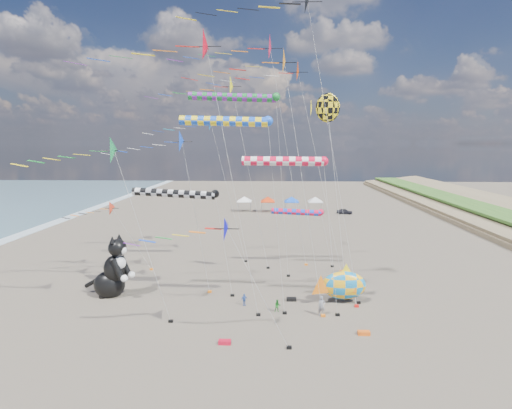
{
  "coord_description": "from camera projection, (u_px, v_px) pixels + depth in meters",
  "views": [
    {
      "loc": [
        -0.05,
        -23.75,
        14.38
      ],
      "look_at": [
        -1.53,
        12.0,
        8.91
      ],
      "focal_mm": 28.0,
      "sensor_mm": 36.0,
      "label": 1
    }
  ],
  "objects": [
    {
      "name": "windsock_2",
      "position": [
        178.0,
        194.0,
        36.67
      ],
      "size": [
        9.35,
        0.77,
        10.22
      ],
      "color": "black",
      "rests_on": "ground"
    },
    {
      "name": "kite_bag_1",
      "position": [
        291.0,
        299.0,
        36.84
      ],
      "size": [
        0.9,
        0.44,
        0.3
      ],
      "primitive_type": "cube",
      "color": "black",
      "rests_on": "ground"
    },
    {
      "name": "delta_kite_1",
      "position": [
        270.0,
        48.0,
        44.03
      ],
      "size": [
        14.99,
        3.11,
        26.6
      ],
      "color": "red",
      "rests_on": "ground"
    },
    {
      "name": "child_green",
      "position": [
        278.0,
        306.0,
        34.34
      ],
      "size": [
        0.6,
        0.5,
        1.1
      ],
      "primitive_type": "imported",
      "rotation": [
        0.0,
        0.0,
        0.17
      ],
      "color": "#207F24",
      "rests_on": "ground"
    },
    {
      "name": "delta_kite_3",
      "position": [
        222.0,
        235.0,
        27.19
      ],
      "size": [
        10.61,
        1.98,
        9.52
      ],
      "color": "#0B0BB7",
      "rests_on": "ground"
    },
    {
      "name": "delta_kite_9",
      "position": [
        106.0,
        210.0,
        45.01
      ],
      "size": [
        9.51,
        1.74,
        8.22
      ],
      "color": "#FF3C1E",
      "rests_on": "ground"
    },
    {
      "name": "ground",
      "position": [
        272.0,
        370.0,
        25.63
      ],
      "size": [
        260.0,
        260.0,
        0.0
      ],
      "primitive_type": "plane",
      "color": "brown",
      "rests_on": "ground"
    },
    {
      "name": "tent_row",
      "position": [
        280.0,
        197.0,
        84.35
      ],
      "size": [
        19.2,
        4.2,
        3.8
      ],
      "color": "white",
      "rests_on": "ground"
    },
    {
      "name": "child_blue",
      "position": [
        244.0,
        300.0,
        35.73
      ],
      "size": [
        0.69,
        0.57,
        1.09
      ],
      "primitive_type": "imported",
      "rotation": [
        0.0,
        0.0,
        0.56
      ],
      "color": "#2E54AF",
      "rests_on": "ground"
    },
    {
      "name": "windsock_3",
      "position": [
        299.0,
        212.0,
        46.14
      ],
      "size": [
        7.4,
        0.73,
        6.92
      ],
      "color": "red",
      "rests_on": "ground"
    },
    {
      "name": "delta_kite_8",
      "position": [
        295.0,
        75.0,
        42.17
      ],
      "size": [
        13.65,
        2.36,
        23.06
      ],
      "color": "#C63605",
      "rests_on": "ground"
    },
    {
      "name": "delta_kite_4",
      "position": [
        309.0,
        8.0,
        32.59
      ],
      "size": [
        14.06,
        2.62,
        26.9
      ],
      "color": "black",
      "rests_on": "ground"
    },
    {
      "name": "delta_kite_6",
      "position": [
        263.0,
        65.0,
        30.6
      ],
      "size": [
        11.74,
        2.13,
        21.75
      ],
      "color": "orange",
      "rests_on": "ground"
    },
    {
      "name": "fish_inflatable",
      "position": [
        343.0,
        285.0,
        36.24
      ],
      "size": [
        5.36,
        2.71,
        3.68
      ],
      "color": "#137BBA",
      "rests_on": "ground"
    },
    {
      "name": "windsock_4",
      "position": [
        229.0,
        122.0,
        31.77
      ],
      "size": [
        8.76,
        0.82,
        16.56
      ],
      "color": "blue",
      "rests_on": "ground"
    },
    {
      "name": "parked_car",
      "position": [
        344.0,
        211.0,
        82.22
      ],
      "size": [
        3.43,
        1.99,
        1.1
      ],
      "primitive_type": "imported",
      "rotation": [
        0.0,
        0.0,
        1.34
      ],
      "color": "#26262D",
      "rests_on": "ground"
    },
    {
      "name": "delta_kite_10",
      "position": [
        100.0,
        153.0,
        30.57
      ],
      "size": [
        12.15,
        2.31,
        15.09
      ],
      "color": "#19904A",
      "rests_on": "ground"
    },
    {
      "name": "delta_kite_0",
      "position": [
        176.0,
        144.0,
        36.85
      ],
      "size": [
        9.29,
        2.22,
        15.76
      ],
      "color": "blue",
      "rests_on": "ground"
    },
    {
      "name": "person_adult",
      "position": [
        322.0,
        306.0,
        33.57
      ],
      "size": [
        0.7,
        0.54,
        1.72
      ],
      "primitive_type": "imported",
      "rotation": [
        0.0,
        0.0,
        0.22
      ],
      "color": "gray",
      "rests_on": "ground"
    },
    {
      "name": "delta_kite_7",
      "position": [
        216.0,
        88.0,
        43.55
      ],
      "size": [
        13.98,
        2.36,
        21.92
      ],
      "color": "yellow",
      "rests_on": "ground"
    },
    {
      "name": "delta_kite_2",
      "position": [
        205.0,
        49.0,
        30.58
      ],
      "size": [
        13.64,
        2.58,
        23.13
      ],
      "color": "red",
      "rests_on": "ground"
    },
    {
      "name": "cat_inflatable",
      "position": [
        112.0,
        265.0,
        37.64
      ],
      "size": [
        4.89,
        3.33,
        6.02
      ],
      "primitive_type": null,
      "rotation": [
        0.0,
        0.0,
        -0.27
      ],
      "color": "black",
      "rests_on": "ground"
    },
    {
      "name": "kite_bag_3",
      "position": [
        364.0,
        333.0,
        30.28
      ],
      "size": [
        0.9,
        0.44,
        0.3
      ],
      "primitive_type": "cube",
      "color": "#E95B13",
      "rests_on": "ground"
    },
    {
      "name": "windsock_0",
      "position": [
        237.0,
        98.0,
        40.95
      ],
      "size": [
        10.66,
        0.89,
        19.54
      ],
      "color": "#167B2D",
      "rests_on": "ground"
    },
    {
      "name": "angelfish_kite",
      "position": [
        326.0,
        109.0,
        36.59
      ],
      "size": [
        3.74,
        3.02,
        18.96
      ],
      "color": "yellow",
      "rests_on": "ground"
    },
    {
      "name": "delta_kite_5",
      "position": [
        196.0,
        126.0,
        46.76
      ],
      "size": [
        12.3,
        1.96,
        17.77
      ],
      "color": "blue",
      "rests_on": "ground"
    },
    {
      "name": "kite_bag_0",
      "position": [
        225.0,
        342.0,
        28.88
      ],
      "size": [
        0.9,
        0.44,
        0.3
      ],
      "primitive_type": "cube",
      "color": "red",
      "rests_on": "ground"
    },
    {
      "name": "kite_bag_2",
      "position": [
        346.0,
        284.0,
        40.84
      ],
      "size": [
        0.9,
        0.44,
        0.3
      ],
      "primitive_type": "cube",
      "color": "#1522D6",
      "rests_on": "ground"
    },
    {
      "name": "windsock_1",
      "position": [
        288.0,
        162.0,
        31.86
      ],
      "size": [
        8.19,
        0.78,
        13.38
      ],
      "color": "red",
      "rests_on": "ground"
    }
  ]
}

